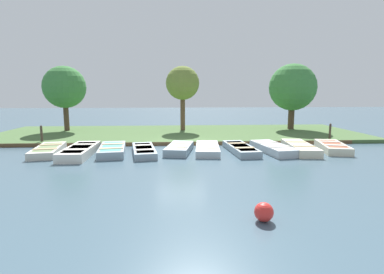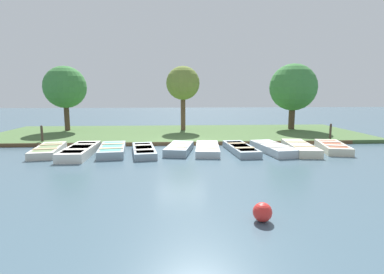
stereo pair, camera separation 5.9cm
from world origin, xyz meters
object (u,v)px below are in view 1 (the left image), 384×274
rowboat_3 (144,150)px  mooring_post_far (330,133)px  park_tree_far_left (64,87)px  rowboat_0 (48,150)px  rowboat_1 (80,151)px  park_tree_left (183,84)px  rowboat_2 (112,150)px  rowboat_4 (179,148)px  buoy (264,212)px  rowboat_9 (332,147)px  park_tree_center (293,88)px  rowboat_7 (273,148)px  rowboat_6 (240,149)px  rowboat_5 (207,149)px  rowboat_8 (300,147)px  mooring_post_near (42,135)px

rowboat_3 → mooring_post_far: mooring_post_far is taller
park_tree_far_left → rowboat_0: bearing=12.4°
rowboat_1 → park_tree_left: park_tree_left is taller
rowboat_0 → rowboat_3: size_ratio=0.98×
rowboat_1 → rowboat_2: bearing=104.2°
rowboat_4 → buoy: 8.15m
rowboat_9 → park_tree_center: (-7.11, 0.68, 3.01)m
rowboat_7 → park_tree_far_left: bearing=-129.5°
rowboat_3 → rowboat_7: (-0.06, 6.24, 0.03)m
rowboat_0 → park_tree_far_left: bearing=-176.5°
buoy → park_tree_center: 16.63m
rowboat_6 → rowboat_7: rowboat_7 is taller
rowboat_1 → rowboat_2: (-0.37, 1.39, -0.02)m
rowboat_5 → mooring_post_far: size_ratio=2.90×
rowboat_6 → rowboat_1: bearing=-92.0°
rowboat_6 → mooring_post_far: bearing=108.9°
rowboat_4 → rowboat_9: bearing=100.2°
rowboat_4 → park_tree_left: size_ratio=0.60×
rowboat_6 → rowboat_7: 1.59m
rowboat_6 → park_tree_center: park_tree_center is taller
rowboat_8 → buoy: 8.82m
rowboat_4 → rowboat_9: (0.08, 7.62, 0.00)m
rowboat_0 → rowboat_4: rowboat_4 is taller
rowboat_0 → rowboat_4: size_ratio=1.13×
rowboat_0 → buoy: size_ratio=7.23×
rowboat_3 → park_tree_far_left: bearing=-149.7°
rowboat_2 → park_tree_left: (-6.94, 3.57, 3.27)m
mooring_post_far → park_tree_left: (-4.42, -8.41, 2.90)m
rowboat_3 → park_tree_left: park_tree_left is taller
rowboat_3 → rowboat_9: (-0.23, 9.30, 0.03)m
rowboat_6 → mooring_post_far: mooring_post_far is taller
park_tree_left → rowboat_6: bearing=20.5°
rowboat_0 → rowboat_9: size_ratio=1.05×
rowboat_8 → rowboat_7: bearing=-81.0°
mooring_post_near → park_tree_center: bearing=106.4°
rowboat_0 → buoy: bearing=36.2°
rowboat_8 → park_tree_center: size_ratio=0.71×
rowboat_8 → rowboat_1: bearing=-81.9°
rowboat_7 → mooring_post_near: (-2.64, -12.05, 0.36)m
rowboat_4 → park_tree_center: park_tree_center is taller
rowboat_9 → park_tree_center: size_ratio=0.62×
rowboat_4 → park_tree_center: bearing=141.0°
rowboat_2 → rowboat_6: 6.16m
rowboat_4 → rowboat_5: rowboat_4 is taller
buoy → park_tree_left: 15.19m
rowboat_9 → rowboat_0: bearing=-77.0°
rowboat_0 → rowboat_6: 9.17m
rowboat_1 → mooring_post_far: (-2.89, 13.37, 0.34)m
rowboat_4 → park_tree_left: bearing=-172.4°
rowboat_2 → park_tree_center: size_ratio=0.65×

